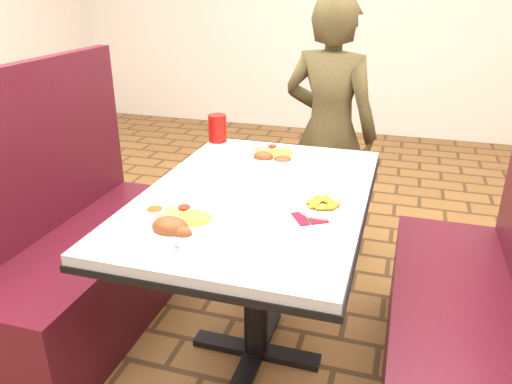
{
  "coord_description": "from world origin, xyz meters",
  "views": [
    {
      "loc": [
        0.49,
        -1.62,
        1.47
      ],
      "look_at": [
        0.0,
        0.0,
        0.75
      ],
      "focal_mm": 35.0,
      "sensor_mm": 36.0,
      "label": 1
    }
  ],
  "objects_px": {
    "dining_table": "(256,215)",
    "diner_person": "(329,133)",
    "booth_bench_right": "(468,325)",
    "plantain_plate": "(323,206)",
    "booth_bench_left": "(85,258)",
    "near_dinner_plate": "(179,219)",
    "red_tumbler": "(217,128)",
    "far_dinner_plate": "(273,153)"
  },
  "relations": [
    {
      "from": "booth_bench_right",
      "to": "red_tumbler",
      "type": "xyz_separation_m",
      "value": [
        -1.16,
        0.55,
        0.49
      ]
    },
    {
      "from": "dining_table",
      "to": "far_dinner_plate",
      "type": "distance_m",
      "value": 0.4
    },
    {
      "from": "diner_person",
      "to": "plantain_plate",
      "type": "relative_size",
      "value": 7.75
    },
    {
      "from": "booth_bench_left",
      "to": "booth_bench_right",
      "type": "relative_size",
      "value": 1.0
    },
    {
      "from": "diner_person",
      "to": "near_dinner_plate",
      "type": "height_order",
      "value": "diner_person"
    },
    {
      "from": "dining_table",
      "to": "booth_bench_left",
      "type": "xyz_separation_m",
      "value": [
        -0.8,
        0.0,
        -0.32
      ]
    },
    {
      "from": "diner_person",
      "to": "plantain_plate",
      "type": "distance_m",
      "value": 1.05
    },
    {
      "from": "dining_table",
      "to": "near_dinner_plate",
      "type": "xyz_separation_m",
      "value": [
        -0.15,
        -0.34,
        0.13
      ]
    },
    {
      "from": "booth_bench_right",
      "to": "far_dinner_plate",
      "type": "xyz_separation_m",
      "value": [
        -0.84,
        0.38,
        0.44
      ]
    },
    {
      "from": "dining_table",
      "to": "diner_person",
      "type": "height_order",
      "value": "diner_person"
    },
    {
      "from": "booth_bench_left",
      "to": "near_dinner_plate",
      "type": "relative_size",
      "value": 4.47
    },
    {
      "from": "dining_table",
      "to": "red_tumbler",
      "type": "relative_size",
      "value": 9.29
    },
    {
      "from": "far_dinner_plate",
      "to": "red_tumbler",
      "type": "xyz_separation_m",
      "value": [
        -0.32,
        0.17,
        0.04
      ]
    },
    {
      "from": "booth_bench_left",
      "to": "plantain_plate",
      "type": "bearing_deg",
      "value": -4.08
    },
    {
      "from": "booth_bench_left",
      "to": "diner_person",
      "type": "xyz_separation_m",
      "value": [
        0.91,
        0.97,
        0.39
      ]
    },
    {
      "from": "booth_bench_right",
      "to": "diner_person",
      "type": "distance_m",
      "value": 1.24
    },
    {
      "from": "red_tumbler",
      "to": "dining_table",
      "type": "bearing_deg",
      "value": -56.62
    },
    {
      "from": "booth_bench_left",
      "to": "diner_person",
      "type": "distance_m",
      "value": 1.39
    },
    {
      "from": "plantain_plate",
      "to": "booth_bench_left",
      "type": "bearing_deg",
      "value": 175.92
    },
    {
      "from": "booth_bench_right",
      "to": "booth_bench_left",
      "type": "bearing_deg",
      "value": 180.0
    },
    {
      "from": "far_dinner_plate",
      "to": "plantain_plate",
      "type": "relative_size",
      "value": 1.43
    },
    {
      "from": "diner_person",
      "to": "red_tumbler",
      "type": "height_order",
      "value": "diner_person"
    },
    {
      "from": "red_tumbler",
      "to": "near_dinner_plate",
      "type": "bearing_deg",
      "value": -76.69
    },
    {
      "from": "booth_bench_left",
      "to": "diner_person",
      "type": "bearing_deg",
      "value": 46.59
    },
    {
      "from": "dining_table",
      "to": "near_dinner_plate",
      "type": "distance_m",
      "value": 0.39
    },
    {
      "from": "booth_bench_right",
      "to": "near_dinner_plate",
      "type": "distance_m",
      "value": 1.1
    },
    {
      "from": "plantain_plate",
      "to": "diner_person",
      "type": "bearing_deg",
      "value": 98.02
    },
    {
      "from": "booth_bench_left",
      "to": "plantain_plate",
      "type": "height_order",
      "value": "booth_bench_left"
    },
    {
      "from": "red_tumbler",
      "to": "far_dinner_plate",
      "type": "bearing_deg",
      "value": -27.21
    },
    {
      "from": "red_tumbler",
      "to": "booth_bench_left",
      "type": "bearing_deg",
      "value": -128.74
    },
    {
      "from": "booth_bench_left",
      "to": "booth_bench_right",
      "type": "xyz_separation_m",
      "value": [
        1.6,
        0.0,
        0.0
      ]
    },
    {
      "from": "plantain_plate",
      "to": "red_tumbler",
      "type": "bearing_deg",
      "value": 135.06
    },
    {
      "from": "dining_table",
      "to": "booth_bench_right",
      "type": "bearing_deg",
      "value": 0.0
    },
    {
      "from": "booth_bench_right",
      "to": "near_dinner_plate",
      "type": "height_order",
      "value": "booth_bench_right"
    },
    {
      "from": "diner_person",
      "to": "near_dinner_plate",
      "type": "distance_m",
      "value": 1.34
    },
    {
      "from": "booth_bench_left",
      "to": "red_tumbler",
      "type": "height_order",
      "value": "booth_bench_left"
    },
    {
      "from": "diner_person",
      "to": "red_tumbler",
      "type": "bearing_deg",
      "value": 54.53
    },
    {
      "from": "near_dinner_plate",
      "to": "red_tumbler",
      "type": "bearing_deg",
      "value": 103.31
    },
    {
      "from": "near_dinner_plate",
      "to": "red_tumbler",
      "type": "height_order",
      "value": "red_tumbler"
    },
    {
      "from": "booth_bench_right",
      "to": "plantain_plate",
      "type": "distance_m",
      "value": 0.69
    },
    {
      "from": "booth_bench_right",
      "to": "far_dinner_plate",
      "type": "distance_m",
      "value": 1.02
    },
    {
      "from": "dining_table",
      "to": "far_dinner_plate",
      "type": "bearing_deg",
      "value": 95.77
    }
  ]
}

